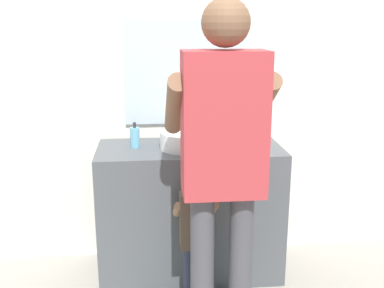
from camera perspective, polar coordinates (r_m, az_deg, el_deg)
name	(u,v)px	position (r m, az deg, el deg)	size (l,w,h in m)	color
back_wall	(185,69)	(3.20, -0.85, 9.28)	(4.40, 0.10, 2.70)	silver
vanity_cabinet	(190,210)	(3.12, -0.28, -8.22)	(1.19, 0.54, 0.88)	#4C5156
sink_basin	(190,139)	(2.94, -0.25, 0.57)	(0.38, 0.38, 0.11)	white
faucet	(187,128)	(3.15, -0.65, 2.03)	(0.18, 0.14, 0.18)	#B7BABF
toothbrush_cup	(249,138)	(3.00, 7.04, 0.72)	(0.07, 0.07, 0.21)	silver
soap_bottle	(135,137)	(2.97, -7.07, 0.84)	(0.06, 0.06, 0.17)	#66B2D1
child_toddler	(196,228)	(2.73, 0.54, -10.34)	(0.26, 0.26, 0.84)	#2D334C
adult_parent	(223,146)	(2.30, 3.85, -0.20)	(0.55, 0.58, 1.78)	#47474C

